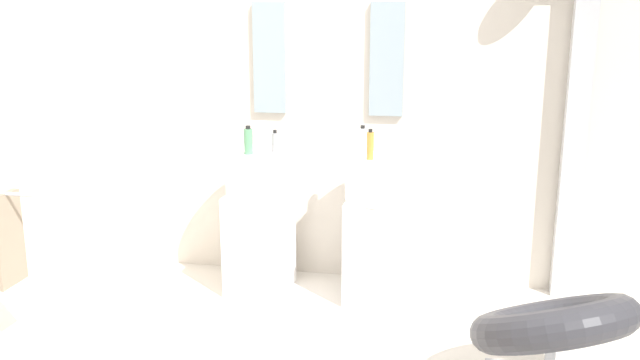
{
  "coord_description": "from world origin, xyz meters",
  "views": [
    {
      "loc": [
        0.81,
        -2.89,
        1.82
      ],
      "look_at": [
        0.15,
        0.55,
        0.95
      ],
      "focal_mm": 38.33,
      "sensor_mm": 36.0,
      "label": 1
    }
  ],
  "objects_px": {
    "towel_rack": "(4,243)",
    "soap_bottle_white": "(362,141)",
    "soap_bottle_amber": "(370,145)",
    "soap_bottle_grey": "(275,142)",
    "pedestal_sink_right": "(378,227)",
    "shower_column": "(573,133)",
    "pedestal_sink_left": "(259,220)",
    "soap_bottle_green": "(248,141)",
    "lounge_chair": "(552,333)"
  },
  "relations": [
    {
      "from": "pedestal_sink_left",
      "to": "soap_bottle_white",
      "type": "xyz_separation_m",
      "value": [
        0.67,
        0.02,
        0.55
      ]
    },
    {
      "from": "pedestal_sink_left",
      "to": "shower_column",
      "type": "xyz_separation_m",
      "value": [
        1.96,
        0.28,
        0.59
      ]
    },
    {
      "from": "pedestal_sink_right",
      "to": "soap_bottle_amber",
      "type": "distance_m",
      "value": 0.56
    },
    {
      "from": "lounge_chair",
      "to": "soap_bottle_white",
      "type": "height_order",
      "value": "soap_bottle_white"
    },
    {
      "from": "soap_bottle_grey",
      "to": "soap_bottle_white",
      "type": "xyz_separation_m",
      "value": [
        0.55,
        0.03,
        0.02
      ]
    },
    {
      "from": "pedestal_sink_right",
      "to": "soap_bottle_amber",
      "type": "height_order",
      "value": "soap_bottle_amber"
    },
    {
      "from": "towel_rack",
      "to": "soap_bottle_grey",
      "type": "xyz_separation_m",
      "value": [
        1.2,
        1.09,
        0.38
      ]
    },
    {
      "from": "lounge_chair",
      "to": "pedestal_sink_left",
      "type": "bearing_deg",
      "value": 148.61
    },
    {
      "from": "pedestal_sink_right",
      "to": "soap_bottle_green",
      "type": "xyz_separation_m",
      "value": [
        -0.81,
        -0.11,
        0.54
      ]
    },
    {
      "from": "pedestal_sink_right",
      "to": "shower_column",
      "type": "xyz_separation_m",
      "value": [
        1.17,
        0.28,
        0.59
      ]
    },
    {
      "from": "towel_rack",
      "to": "lounge_chair",
      "type": "bearing_deg",
      "value": 1.01
    },
    {
      "from": "pedestal_sink_left",
      "to": "soap_bottle_grey",
      "type": "bearing_deg",
      "value": -5.38
    },
    {
      "from": "towel_rack",
      "to": "soap_bottle_grey",
      "type": "height_order",
      "value": "soap_bottle_grey"
    },
    {
      "from": "soap_bottle_white",
      "to": "soap_bottle_amber",
      "type": "height_order",
      "value": "soap_bottle_amber"
    },
    {
      "from": "pedestal_sink_right",
      "to": "soap_bottle_white",
      "type": "relative_size",
      "value": 5.76
    },
    {
      "from": "towel_rack",
      "to": "soap_bottle_white",
      "type": "bearing_deg",
      "value": 32.59
    },
    {
      "from": "lounge_chair",
      "to": "soap_bottle_green",
      "type": "distance_m",
      "value": 2.1
    },
    {
      "from": "pedestal_sink_right",
      "to": "soap_bottle_grey",
      "type": "distance_m",
      "value": 0.85
    },
    {
      "from": "soap_bottle_grey",
      "to": "pedestal_sink_left",
      "type": "bearing_deg",
      "value": 174.62
    },
    {
      "from": "soap_bottle_green",
      "to": "pedestal_sink_right",
      "type": "bearing_deg",
      "value": 7.82
    },
    {
      "from": "pedestal_sink_left",
      "to": "soap_bottle_amber",
      "type": "distance_m",
      "value": 0.93
    },
    {
      "from": "soap_bottle_green",
      "to": "soap_bottle_amber",
      "type": "bearing_deg",
      "value": -0.88
    },
    {
      "from": "shower_column",
      "to": "soap_bottle_grey",
      "type": "xyz_separation_m",
      "value": [
        -1.84,
        -0.29,
        -0.07
      ]
    },
    {
      "from": "pedestal_sink_left",
      "to": "soap_bottle_white",
      "type": "relative_size",
      "value": 5.76
    },
    {
      "from": "soap_bottle_white",
      "to": "soap_bottle_grey",
      "type": "bearing_deg",
      "value": -176.45
    },
    {
      "from": "shower_column",
      "to": "soap_bottle_grey",
      "type": "bearing_deg",
      "value": -171.02
    },
    {
      "from": "soap_bottle_grey",
      "to": "soap_bottle_white",
      "type": "height_order",
      "value": "soap_bottle_white"
    },
    {
      "from": "lounge_chair",
      "to": "soap_bottle_green",
      "type": "relative_size",
      "value": 6.07
    },
    {
      "from": "towel_rack",
      "to": "soap_bottle_white",
      "type": "xyz_separation_m",
      "value": [
        1.75,
        1.12,
        0.4
      ]
    },
    {
      "from": "towel_rack",
      "to": "soap_bottle_green",
      "type": "height_order",
      "value": "soap_bottle_green"
    },
    {
      "from": "lounge_chair",
      "to": "towel_rack",
      "type": "height_order",
      "value": "towel_rack"
    },
    {
      "from": "soap_bottle_grey",
      "to": "pedestal_sink_right",
      "type": "bearing_deg",
      "value": 0.97
    },
    {
      "from": "shower_column",
      "to": "soap_bottle_amber",
      "type": "height_order",
      "value": "shower_column"
    },
    {
      "from": "shower_column",
      "to": "soap_bottle_grey",
      "type": "height_order",
      "value": "shower_column"
    },
    {
      "from": "soap_bottle_green",
      "to": "shower_column",
      "type": "bearing_deg",
      "value": 11.13
    },
    {
      "from": "shower_column",
      "to": "soap_bottle_amber",
      "type": "relative_size",
      "value": 11.07
    },
    {
      "from": "soap_bottle_grey",
      "to": "soap_bottle_white",
      "type": "distance_m",
      "value": 0.55
    },
    {
      "from": "shower_column",
      "to": "pedestal_sink_left",
      "type": "bearing_deg",
      "value": -171.88
    },
    {
      "from": "shower_column",
      "to": "lounge_chair",
      "type": "xyz_separation_m",
      "value": [
        -0.24,
        -1.33,
        -0.73
      ]
    },
    {
      "from": "towel_rack",
      "to": "pedestal_sink_right",
      "type": "bearing_deg",
      "value": 30.49
    },
    {
      "from": "shower_column",
      "to": "towel_rack",
      "type": "height_order",
      "value": "shower_column"
    },
    {
      "from": "lounge_chair",
      "to": "soap_bottle_white",
      "type": "xyz_separation_m",
      "value": [
        -1.05,
        1.07,
        0.68
      ]
    },
    {
      "from": "soap_bottle_white",
      "to": "soap_bottle_amber",
      "type": "xyz_separation_m",
      "value": [
        0.07,
        -0.15,
        0.0
      ]
    },
    {
      "from": "soap_bottle_grey",
      "to": "towel_rack",
      "type": "bearing_deg",
      "value": -137.85
    },
    {
      "from": "soap_bottle_amber",
      "to": "soap_bottle_grey",
      "type": "bearing_deg",
      "value": 169.76
    },
    {
      "from": "soap_bottle_green",
      "to": "soap_bottle_grey",
      "type": "bearing_deg",
      "value": 34.51
    },
    {
      "from": "pedestal_sink_right",
      "to": "lounge_chair",
      "type": "distance_m",
      "value": 1.41
    },
    {
      "from": "towel_rack",
      "to": "soap_bottle_amber",
      "type": "distance_m",
      "value": 2.1
    },
    {
      "from": "towel_rack",
      "to": "soap_bottle_white",
      "type": "height_order",
      "value": "soap_bottle_white"
    },
    {
      "from": "shower_column",
      "to": "lounge_chair",
      "type": "height_order",
      "value": "shower_column"
    }
  ]
}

